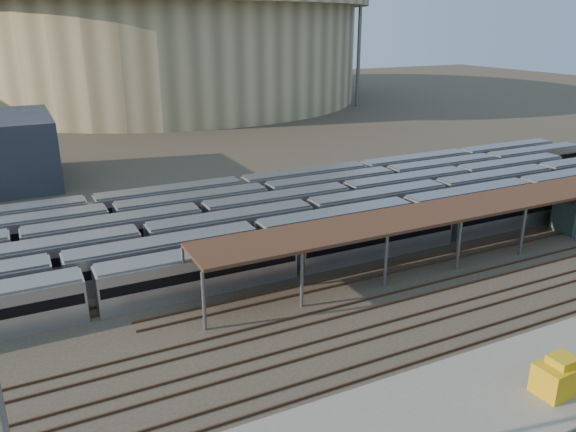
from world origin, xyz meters
The scene contains 8 objects.
ground centered at (0.00, 0.00, 0.00)m, with size 420.00×420.00×0.00m, color #383026.
subway_trains centered at (4.35, 18.50, 1.80)m, with size 123.36×23.90×3.60m.
inspection_shed centered at (22.00, 4.00, 4.98)m, with size 60.30×6.00×5.30m.
empty_tracks centered at (0.00, -5.00, 0.09)m, with size 170.00×9.62×0.18m.
stadium centered at (25.00, 140.00, 16.47)m, with size 124.00×124.00×32.50m.
floodlight_2 centered at (70.00, 100.00, 20.65)m, with size 4.00×1.00×38.40m.
floodlight_3 centered at (-10.00, 160.00, 20.65)m, with size 4.00×1.00×38.40m.
yellow_equipment centered at (10.06, -16.56, 1.22)m, with size 3.28×2.05×2.05m, color gold.
Camera 1 is at (-19.34, -36.39, 23.04)m, focal length 35.00 mm.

